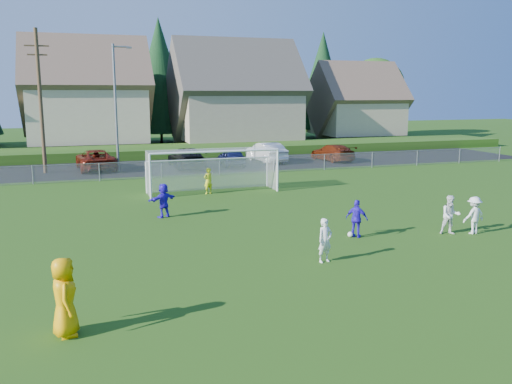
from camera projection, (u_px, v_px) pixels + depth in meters
The scene contains 22 objects.
ground at pixel (340, 283), 16.39m from camera, with size 160.00×160.00×0.00m, color #193D0C.
asphalt_lot at pixel (177, 166), 42.03m from camera, with size 60.00×60.00×0.00m, color black.
grass_embankment at pixel (162, 151), 48.96m from camera, with size 70.00×6.00×0.80m, color #1E420F.
soccer_ball at pixel (350, 234), 21.55m from camera, with size 0.22×0.22×0.22m, color white.
referee at pixel (64, 297), 12.70m from camera, with size 0.94×0.61×1.92m, color #F7A504.
player_white_a at pixel (325, 240), 18.30m from camera, with size 0.55×0.36×1.51m, color white.
player_white_b at pixel (450, 215), 21.86m from camera, with size 0.78×0.61×1.60m, color white.
player_white_c at pixel (474, 215), 21.95m from camera, with size 0.99×0.57×1.54m, color white.
player_blue_a at pixel (357, 219), 21.41m from camera, with size 0.89×0.37×1.52m, color #2F16D3.
player_blue_b at pixel (164, 200), 24.87m from camera, with size 1.46×0.47×1.57m, color #2F16D3.
goalkeeper at pixel (208, 181), 30.60m from camera, with size 0.54×0.35×1.47m, color yellow.
car_c at pixel (96, 160), 40.06m from camera, with size 2.50×5.42×1.51m, color #64170B.
car_d at pixel (187, 158), 40.96m from camera, with size 2.14×5.26×1.53m, color black.
car_e at pixel (232, 157), 42.06m from camera, with size 1.62×4.01×1.37m, color #121842.
car_f at pixel (266, 152), 44.48m from camera, with size 1.70×4.87×1.61m, color silver.
car_g at pixel (333, 153), 45.29m from camera, with size 1.93×4.75×1.38m, color #66200B.
soccer_goal at pixel (212, 164), 31.06m from camera, with size 7.42×1.90×2.50m.
chainlink_fence at pixel (191, 168), 36.79m from camera, with size 52.06×0.06×1.20m.
streetlight at pixel (116, 104), 38.37m from camera, with size 1.38×0.18×9.00m.
utility_pole at pixel (40, 100), 37.67m from camera, with size 1.60×0.26×10.00m.
houses_row at pixel (168, 75), 55.26m from camera, with size 53.90×11.45×13.27m.
tree_row at pixel (150, 81), 60.90m from camera, with size 65.98×12.36×13.80m.
Camera 1 is at (-7.34, -14.00, 5.71)m, focal length 38.00 mm.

